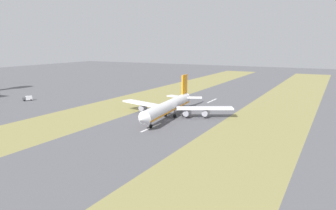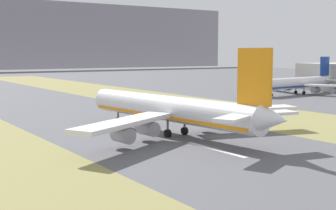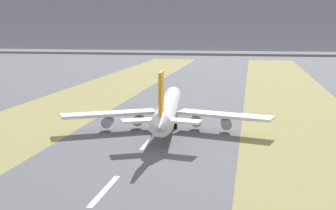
% 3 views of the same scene
% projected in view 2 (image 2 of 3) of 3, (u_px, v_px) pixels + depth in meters
% --- Properties ---
extents(ground_plane, '(800.00, 800.00, 0.00)m').
position_uv_depth(ground_plane, '(153.00, 133.00, 113.46)').
color(ground_plane, '#56565B').
extents(grass_median_east, '(40.00, 600.00, 0.01)m').
position_uv_depth(grass_median_east, '(282.00, 118.00, 138.13)').
color(grass_median_east, olive).
rests_on(grass_median_east, ground).
extents(centreline_dash_mid, '(1.20, 18.00, 0.01)m').
position_uv_depth(centreline_dash_mid, '(215.00, 149.00, 93.66)').
color(centreline_dash_mid, silver).
rests_on(centreline_dash_mid, ground).
extents(centreline_dash_far, '(1.20, 18.00, 0.01)m').
position_uv_depth(centreline_dash_far, '(122.00, 124.00, 126.82)').
color(centreline_dash_far, silver).
rests_on(centreline_dash_far, ground).
extents(airplane_main_jet, '(63.75, 67.20, 20.20)m').
position_uv_depth(airplane_main_jet, '(173.00, 110.00, 109.15)').
color(airplane_main_jet, white).
rests_on(airplane_main_jet, ground).
extents(airplane_parked_apron, '(58.31, 55.38, 17.52)m').
position_uv_depth(airplane_parked_apron, '(299.00, 83.00, 219.28)').
color(airplane_parked_apron, white).
rests_on(airplane_parked_apron, ground).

